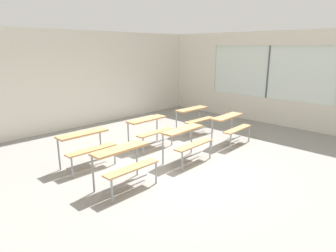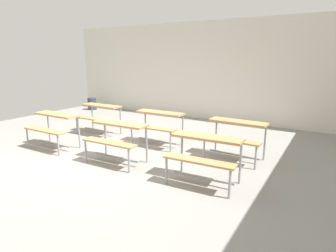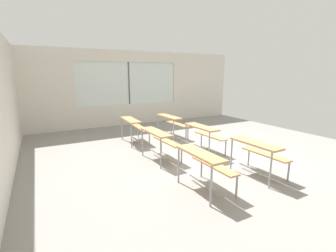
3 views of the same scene
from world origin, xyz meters
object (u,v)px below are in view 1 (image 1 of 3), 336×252
object	(u,v)px
desk_bench_r0c1	(187,137)
desk_bench_r0c2	(231,123)
desk_bench_r0c0	(124,159)
desk_bench_r1c2	(194,115)
desk_bench_r1c0	(86,142)
desk_bench_r1c1	(150,126)

from	to	relation	value
desk_bench_r0c1	desk_bench_r0c2	world-z (taller)	same
desk_bench_r0c0	desk_bench_r0c1	distance (m)	1.75
desk_bench_r0c2	desk_bench_r1c2	distance (m)	1.30
desk_bench_r0c0	desk_bench_r1c2	bearing A→B (deg)	19.69
desk_bench_r0c0	desk_bench_r0c2	distance (m)	3.52
desk_bench_r0c1	desk_bench_r1c0	bearing A→B (deg)	141.19
desk_bench_r1c0	desk_bench_r1c1	size ratio (longest dim) A/B	0.99
desk_bench_r1c1	desk_bench_r1c2	size ratio (longest dim) A/B	0.99
desk_bench_r0c0	desk_bench_r0c1	world-z (taller)	same
desk_bench_r0c0	desk_bench_r0c2	size ratio (longest dim) A/B	0.98
desk_bench_r0c0	desk_bench_r1c0	xyz separation A→B (m)	(0.01, 1.35, 0.00)
desk_bench_r1c0	desk_bench_r1c1	xyz separation A→B (m)	(1.80, -0.00, 0.00)
desk_bench_r0c0	desk_bench_r0c1	bearing A→B (deg)	0.66
desk_bench_r1c2	desk_bench_r0c1	bearing A→B (deg)	-142.34
desk_bench_r0c0	desk_bench_r1c1	bearing A→B (deg)	35.65
desk_bench_r1c1	desk_bench_r1c2	bearing A→B (deg)	-1.22
desk_bench_r0c1	desk_bench_r0c2	size ratio (longest dim) A/B	0.99
desk_bench_r0c1	desk_bench_r0c2	distance (m)	1.77
desk_bench_r0c1	desk_bench_r1c0	size ratio (longest dim) A/B	1.02
desk_bench_r0c1	desk_bench_r1c1	distance (m)	1.30
desk_bench_r0c1	desk_bench_r1c2	bearing A→B (deg)	33.32
desk_bench_r0c1	desk_bench_r1c1	bearing A→B (deg)	85.31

